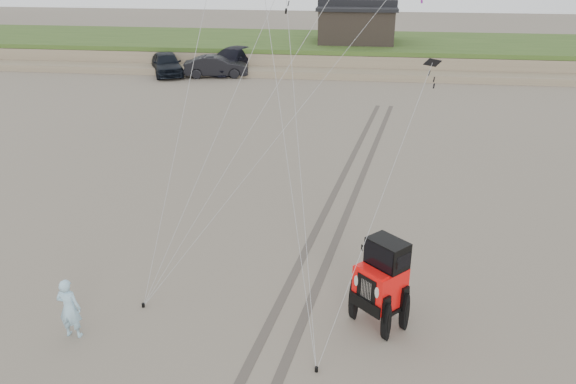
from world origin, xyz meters
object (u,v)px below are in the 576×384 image
(truck_a, at_px, (167,64))
(man, at_px, (69,308))
(cabin, at_px, (357,23))
(truck_b, at_px, (216,66))
(truck_c, at_px, (233,60))
(jeep, at_px, (380,293))

(truck_a, xyz_separation_m, man, (7.87, -30.66, -0.05))
(cabin, height_order, truck_a, cabin)
(truck_b, xyz_separation_m, truck_c, (0.78, 2.22, 0.12))
(cabin, relative_size, truck_c, 1.03)
(truck_a, height_order, truck_b, truck_a)
(cabin, relative_size, truck_a, 1.27)
(truck_b, distance_m, man, 30.69)
(jeep, bearing_deg, truck_c, 152.57)
(truck_b, height_order, jeep, jeep)
(jeep, xyz_separation_m, man, (-7.46, -1.44, -0.13))
(truck_b, height_order, truck_c, truck_c)
(jeep, distance_m, man, 7.60)
(truck_c, bearing_deg, jeep, -49.56)
(truck_c, xyz_separation_m, man, (3.20, -32.65, -0.10))
(cabin, distance_m, truck_b, 12.68)
(jeep, bearing_deg, truck_b, 155.25)
(truck_a, height_order, jeep, jeep)
(cabin, height_order, jeep, cabin)
(truck_b, relative_size, man, 2.94)
(cabin, distance_m, truck_c, 10.86)
(truck_a, bearing_deg, jeep, -87.61)
(truck_a, relative_size, man, 3.13)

